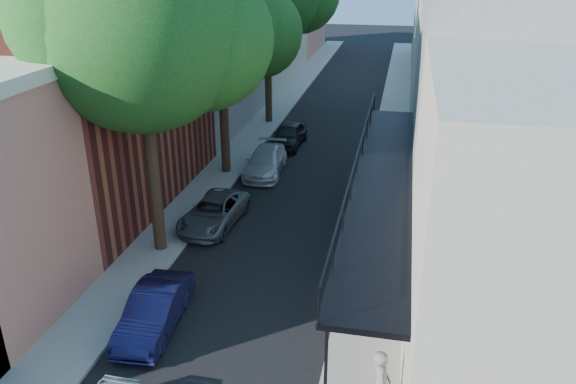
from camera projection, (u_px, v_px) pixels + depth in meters
The scene contains 11 objects.
road_surface at pixel (334, 114), 37.97m from camera, with size 6.00×64.00×0.01m, color black.
sidewalk_left at pixel (276, 110), 38.70m from camera, with size 2.00×64.00×0.12m, color gray.
sidewalk_right at pixel (394, 116), 37.20m from camera, with size 2.00×64.00×0.12m, color gray.
buildings_left at pixel (192, 37), 36.64m from camera, with size 10.10×59.10×12.00m.
buildings_right at pixel (482, 53), 34.08m from camera, with size 9.80×55.00×10.00m.
oak_near at pixel (155, 29), 17.74m from camera, with size 7.48×6.80×11.42m.
oak_mid at pixel (229, 26), 25.23m from camera, with size 6.60×6.00×10.20m.
parked_car_b at pixel (154, 310), 16.21m from camera, with size 1.29×3.71×1.22m, color #14133B.
parked_car_c at pixel (214, 212), 22.39m from camera, with size 1.88×4.07×1.13m, color #53565B.
parked_car_d at pixel (266, 161), 27.64m from camera, with size 1.71×4.21×1.22m, color silver.
parked_car_e at pixel (289, 135), 31.46m from camera, with size 1.55×3.85×1.31m, color black.
Camera 1 is at (4.48, -6.82, 10.19)m, focal length 35.00 mm.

